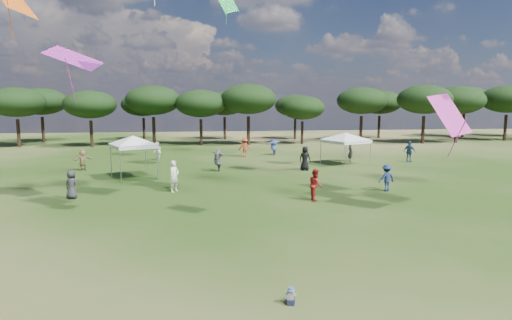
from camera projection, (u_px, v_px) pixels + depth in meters
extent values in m
cylinder|color=black|center=(19.00, 133.00, 50.29)|extent=(0.38, 0.38, 3.32)
ellipsoid|color=black|center=(16.00, 102.00, 49.80)|extent=(6.44, 6.44, 3.47)
cylinder|color=black|center=(91.00, 134.00, 50.72)|extent=(0.36, 0.36, 3.14)
ellipsoid|color=black|center=(90.00, 104.00, 50.25)|extent=(6.11, 6.11, 3.29)
cylinder|color=black|center=(154.00, 131.00, 53.13)|extent=(0.40, 0.40, 3.46)
ellipsoid|color=black|center=(153.00, 100.00, 52.62)|extent=(6.73, 6.73, 3.63)
cylinder|color=black|center=(201.00, 132.00, 52.76)|extent=(0.37, 0.37, 3.21)
ellipsoid|color=black|center=(201.00, 103.00, 52.29)|extent=(6.24, 6.24, 3.36)
cylinder|color=black|center=(248.00, 131.00, 53.07)|extent=(0.41, 0.41, 3.56)
ellipsoid|color=black|center=(248.00, 99.00, 52.54)|extent=(6.91, 6.91, 3.73)
cylinder|color=black|center=(302.00, 133.00, 54.36)|extent=(0.33, 0.33, 2.88)
ellipsoid|color=black|center=(303.00, 108.00, 53.94)|extent=(5.60, 5.60, 3.02)
cylinder|color=black|center=(361.00, 129.00, 57.91)|extent=(0.39, 0.39, 3.44)
ellipsoid|color=black|center=(362.00, 101.00, 57.41)|extent=(6.69, 6.69, 3.60)
cylinder|color=black|center=(423.00, 130.00, 54.96)|extent=(0.40, 0.40, 3.53)
ellipsoid|color=black|center=(425.00, 99.00, 54.44)|extent=(6.86, 6.86, 3.70)
cylinder|color=black|center=(456.00, 130.00, 56.02)|extent=(0.40, 0.40, 3.47)
ellipsoid|color=black|center=(458.00, 100.00, 55.51)|extent=(6.74, 6.74, 3.63)
cylinder|color=black|center=(505.00, 128.00, 59.11)|extent=(0.41, 0.41, 3.57)
ellipsoid|color=black|center=(507.00, 99.00, 58.59)|extent=(6.94, 6.94, 3.74)
cylinder|color=black|center=(43.00, 130.00, 56.79)|extent=(0.39, 0.39, 3.37)
ellipsoid|color=black|center=(41.00, 101.00, 56.29)|extent=(6.54, 6.54, 3.53)
cylinder|color=black|center=(144.00, 129.00, 60.23)|extent=(0.36, 0.36, 3.11)
ellipsoid|color=black|center=(143.00, 104.00, 59.78)|extent=(6.05, 6.05, 3.26)
cylinder|color=black|center=(225.00, 128.00, 60.96)|extent=(0.37, 0.37, 3.20)
ellipsoid|color=black|center=(224.00, 103.00, 60.49)|extent=(6.21, 6.21, 3.35)
cylinder|color=black|center=(295.00, 129.00, 61.15)|extent=(0.34, 0.34, 2.99)
ellipsoid|color=black|center=(295.00, 106.00, 60.71)|extent=(5.81, 5.81, 3.13)
cylinder|color=black|center=(379.00, 127.00, 63.23)|extent=(0.38, 0.38, 3.31)
ellipsoid|color=black|center=(380.00, 102.00, 62.74)|extent=(6.43, 6.43, 3.47)
cylinder|color=black|center=(463.00, 125.00, 65.40)|extent=(0.42, 0.42, 3.64)
ellipsoid|color=black|center=(465.00, 99.00, 64.86)|extent=(7.06, 7.06, 3.81)
cylinder|color=gray|center=(120.00, 165.00, 28.03)|extent=(0.06, 0.06, 2.32)
cylinder|color=gray|center=(158.00, 163.00, 29.36)|extent=(0.06, 0.06, 2.32)
cylinder|color=gray|center=(111.00, 161.00, 30.14)|extent=(0.06, 0.06, 2.32)
cylinder|color=gray|center=(146.00, 159.00, 31.47)|extent=(0.06, 0.06, 2.32)
cube|color=white|center=(133.00, 146.00, 29.60)|extent=(3.54, 3.54, 0.25)
pyramid|color=white|center=(133.00, 136.00, 29.51)|extent=(4.95, 4.95, 0.60)
cylinder|color=gray|center=(344.00, 156.00, 34.30)|extent=(0.06, 0.06, 2.05)
cylinder|color=gray|center=(370.00, 153.00, 35.80)|extent=(0.06, 0.06, 2.05)
cylinder|color=gray|center=(321.00, 152.00, 36.78)|extent=(0.06, 0.06, 2.05)
cylinder|color=gray|center=(346.00, 150.00, 38.28)|extent=(0.06, 0.06, 2.05)
cube|color=white|center=(346.00, 141.00, 36.16)|extent=(4.06, 4.06, 0.25)
pyramid|color=white|center=(346.00, 133.00, 36.06)|extent=(5.76, 5.76, 0.60)
cube|color=#161B32|center=(291.00, 302.00, 11.20)|extent=(0.24, 0.24, 0.15)
cube|color=#161B32|center=(289.00, 300.00, 11.36)|extent=(0.12, 0.19, 0.08)
cube|color=#161B32|center=(294.00, 301.00, 11.34)|extent=(0.12, 0.19, 0.08)
cube|color=white|center=(291.00, 296.00, 11.18)|extent=(0.22, 0.18, 0.20)
cylinder|color=white|center=(286.00, 294.00, 11.25)|extent=(0.11, 0.20, 0.12)
cylinder|color=white|center=(296.00, 295.00, 11.22)|extent=(0.11, 0.20, 0.12)
sphere|color=#E0B293|center=(291.00, 291.00, 11.16)|extent=(0.13, 0.13, 0.13)
cone|color=#5696CA|center=(291.00, 290.00, 11.16)|extent=(0.22, 0.22, 0.02)
cylinder|color=#5696CA|center=(291.00, 288.00, 11.15)|extent=(0.15, 0.15, 0.06)
imported|color=#2C2C31|center=(350.00, 152.00, 38.37)|extent=(0.49, 0.65, 1.63)
imported|color=navy|center=(274.00, 147.00, 43.05)|extent=(1.88, 1.72, 1.64)
imported|color=#937A50|center=(83.00, 160.00, 33.20)|extent=(1.61, 1.18, 1.68)
imported|color=#AE3C1D|center=(245.00, 147.00, 41.62)|extent=(1.25, 0.78, 1.85)
imported|color=navy|center=(387.00, 178.00, 25.46)|extent=(1.14, 0.80, 1.60)
imported|color=maroon|center=(315.00, 185.00, 23.04)|extent=(0.71, 0.88, 1.71)
imported|color=white|center=(174.00, 176.00, 25.25)|extent=(0.78, 0.80, 1.86)
imported|color=navy|center=(409.00, 152.00, 37.81)|extent=(1.03, 1.15, 1.87)
imported|color=black|center=(305.00, 158.00, 33.24)|extent=(1.10, 0.99, 1.88)
imported|color=#2C2B30|center=(71.00, 185.00, 23.42)|extent=(0.90, 0.76, 1.58)
imported|color=white|center=(157.00, 151.00, 38.90)|extent=(0.83, 0.96, 1.69)
imported|color=#4F4E53|center=(218.00, 160.00, 32.74)|extent=(1.27, 2.24, 1.76)
plane|color=#C5319D|center=(450.00, 115.00, 20.07)|extent=(2.73, 2.07, 2.07)
plane|color=green|center=(226.00, 0.00, 36.36)|extent=(2.72, 1.80, 2.74)
plane|color=#AB2A9E|center=(74.00, 58.00, 21.67)|extent=(2.69, 2.42, 1.64)
plane|color=orange|center=(15.00, 2.00, 18.84)|extent=(2.21, 2.65, 1.60)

